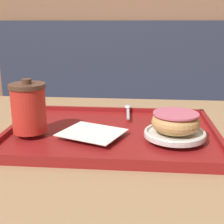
% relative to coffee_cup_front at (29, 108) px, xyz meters
% --- Properties ---
extents(booth_bench, '(1.68, 0.44, 1.00)m').
position_rel_coffee_cup_front_xyz_m(booth_bench, '(0.30, 0.92, -0.48)').
color(booth_bench, '#33384C').
rests_on(booth_bench, ground_plane).
extents(cafe_table, '(0.93, 0.81, 0.71)m').
position_rel_coffee_cup_front_xyz_m(cafe_table, '(0.18, 0.05, -0.25)').
color(cafe_table, tan).
rests_on(cafe_table, ground_plane).
extents(serving_tray, '(0.53, 0.39, 0.02)m').
position_rel_coffee_cup_front_xyz_m(serving_tray, '(0.20, 0.05, -0.08)').
color(serving_tray, maroon).
rests_on(serving_tray, cafe_table).
extents(napkin_paper, '(0.18, 0.16, 0.00)m').
position_rel_coffee_cup_front_xyz_m(napkin_paper, '(0.15, 0.00, -0.06)').
color(napkin_paper, white).
rests_on(napkin_paper, serving_tray).
extents(coffee_cup_front, '(0.09, 0.09, 0.13)m').
position_rel_coffee_cup_front_xyz_m(coffee_cup_front, '(0.00, 0.00, 0.00)').
color(coffee_cup_front, red).
rests_on(coffee_cup_front, serving_tray).
extents(plate_with_chocolate_donut, '(0.14, 0.14, 0.01)m').
position_rel_coffee_cup_front_xyz_m(plate_with_chocolate_donut, '(0.35, -0.00, -0.05)').
color(plate_with_chocolate_donut, white).
rests_on(plate_with_chocolate_donut, serving_tray).
extents(donut_chocolate_glazed, '(0.11, 0.11, 0.04)m').
position_rel_coffee_cup_front_xyz_m(donut_chocolate_glazed, '(0.35, -0.00, -0.02)').
color(donut_chocolate_glazed, tan).
rests_on(donut_chocolate_glazed, plate_with_chocolate_donut).
extents(spoon, '(0.02, 0.13, 0.01)m').
position_rel_coffee_cup_front_xyz_m(spoon, '(0.23, 0.21, -0.06)').
color(spoon, silver).
rests_on(spoon, serving_tray).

